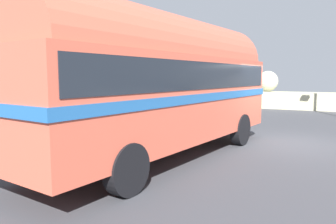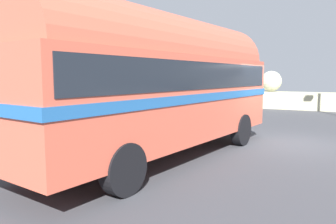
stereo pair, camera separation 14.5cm
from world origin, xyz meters
name	(u,v)px [view 1 (the left image)]	position (x,y,z in m)	size (l,w,h in m)	color
ground	(283,143)	(0.00, 0.00, 0.01)	(32.00, 26.00, 0.02)	#3B3B40
breakwater	(305,98)	(-0.29, 11.82, 0.73)	(31.36, 1.99, 2.50)	#B8B390
vintage_coach	(162,80)	(-2.57, -3.35, 2.05)	(3.53, 8.83, 3.70)	black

